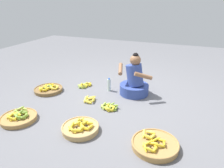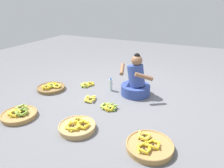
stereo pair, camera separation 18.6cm
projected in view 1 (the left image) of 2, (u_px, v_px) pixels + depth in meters
ground_plane at (116, 98)px, 3.61m from camera, size 10.00×10.00×0.00m
vendor_woman_front at (134, 81)px, 3.70m from camera, size 0.70×0.55×0.77m
banana_basket_near_bicycle at (155, 144)px, 2.42m from camera, size 0.55×0.55×0.14m
banana_basket_front_left at (19, 117)px, 2.96m from camera, size 0.51×0.51×0.14m
banana_basket_back_right at (48, 89)px, 3.87m from camera, size 0.52×0.52×0.14m
banana_basket_near_vendor at (80, 128)px, 2.71m from camera, size 0.49×0.49×0.14m
loose_bananas_front_center at (84, 85)px, 4.07m from camera, size 0.26×0.30×0.09m
loose_bananas_back_left at (90, 99)px, 3.51m from camera, size 0.20×0.25×0.10m
loose_bananas_front_right at (109, 107)px, 3.26m from camera, size 0.31×0.26×0.09m
water_bottle at (109, 85)px, 3.87m from camera, size 0.06×0.06×0.25m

